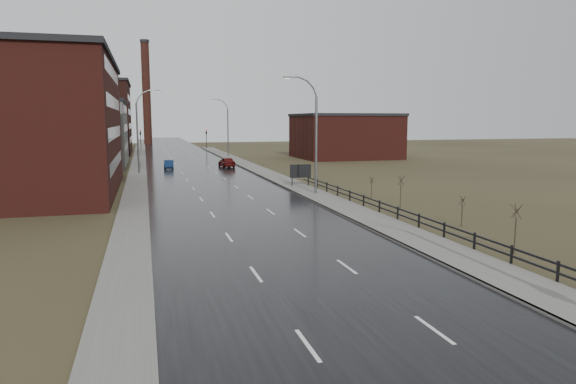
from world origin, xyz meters
TOP-DOWN VIEW (x-y plane):
  - road at (0.00, 60.00)m, footprint 14.00×300.00m
  - sidewalk_right at (8.60, 35.00)m, footprint 3.20×180.00m
  - curb_right at (7.08, 35.00)m, footprint 0.16×180.00m
  - sidewalk_left at (-8.20, 60.00)m, footprint 2.40×260.00m
  - warehouse_mid at (-17.99, 78.00)m, footprint 16.32×20.40m
  - warehouse_far at (-22.99, 108.00)m, footprint 26.52×24.48m
  - building_right at (30.30, 82.00)m, footprint 18.36×16.32m
  - smokestack at (-6.00, 150.00)m, footprint 2.70×2.70m
  - streetlight_right_mid at (8.50, 36.00)m, footprint 3.36×0.28m
  - streetlight_left at (-7.70, 62.00)m, footprint 3.36×0.28m
  - streetlight_right_far at (8.50, 90.00)m, footprint 3.36×0.28m
  - guardrail at (10.30, 18.31)m, footprint 0.10×53.05m
  - shrub_c at (12.18, 12.07)m, footprint 0.65×0.69m
  - shrub_d at (13.68, 19.15)m, footprint 0.51×0.54m
  - shrub_e at (12.99, 26.67)m, footprint 0.65×0.69m
  - shrub_f at (13.35, 33.06)m, footprint 0.47×0.50m
  - billboard at (9.10, 42.14)m, footprint 2.40×0.17m
  - traffic_light_left at (-8.00, 120.00)m, footprint 0.58×2.73m
  - traffic_light_right at (8.00, 120.00)m, footprint 0.58×2.73m
  - car_near at (-3.73, 67.39)m, footprint 1.63×3.96m
  - car_far at (5.02, 67.77)m, footprint 2.28×4.80m

SIDE VIEW (x-z plane):
  - road at x=0.00m, z-range 0.00..0.06m
  - sidewalk_left at x=-8.20m, z-range 0.00..0.12m
  - sidewalk_right at x=8.60m, z-range 0.00..0.18m
  - curb_right at x=7.08m, z-range 0.00..0.18m
  - car_near at x=-3.73m, z-range 0.00..1.28m
  - guardrail at x=10.30m, z-range 0.16..1.26m
  - car_far at x=5.02m, z-range 0.00..1.59m
  - shrub_f at x=13.35m, z-range 0.06..2.04m
  - shrub_d at x=13.68m, z-range 0.07..2.21m
  - shrub_e at x=12.99m, z-range 0.09..2.85m
  - shrub_c at x=12.18m, z-range 0.09..2.85m
  - billboard at x=9.10m, z-range 0.45..2.95m
  - building_right at x=30.30m, z-range 0.01..8.51m
  - traffic_light_left at x=-8.00m, z-range 1.95..7.25m
  - traffic_light_right at x=8.00m, z-range 1.95..7.25m
  - warehouse_mid at x=-17.99m, z-range 0.01..10.51m
  - streetlight_right_mid at x=8.50m, z-range 0.16..11.51m
  - streetlight_left at x=-7.70m, z-range 0.16..11.51m
  - streetlight_right_far at x=8.50m, z-range 0.16..11.51m
  - warehouse_far at x=-22.99m, z-range 0.01..15.51m
  - smokestack at x=-6.00m, z-range 0.15..30.85m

